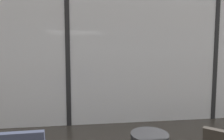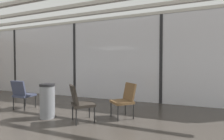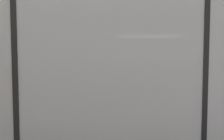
% 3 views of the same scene
% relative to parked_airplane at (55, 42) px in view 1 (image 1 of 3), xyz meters
% --- Properties ---
extents(glass_curtain_wall, '(14.00, 0.08, 3.06)m').
position_rel_parked_airplane_xyz_m(glass_curtain_wall, '(0.94, -4.70, -0.55)').
color(glass_curtain_wall, silver).
rests_on(glass_curtain_wall, ground).
extents(window_mullion_1, '(0.10, 0.12, 3.06)m').
position_rel_parked_airplane_xyz_m(window_mullion_1, '(0.94, -4.70, -0.55)').
color(window_mullion_1, black).
rests_on(window_mullion_1, ground).
extents(window_mullion_2, '(0.10, 0.12, 3.06)m').
position_rel_parked_airplane_xyz_m(window_mullion_2, '(4.44, -4.70, -0.55)').
color(window_mullion_2, black).
rests_on(window_mullion_2, ground).
extents(parked_airplane, '(14.19, 4.16, 4.16)m').
position_rel_parked_airplane_xyz_m(parked_airplane, '(0.00, 0.00, 0.00)').
color(parked_airplane, silver).
rests_on(parked_airplane, ground).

